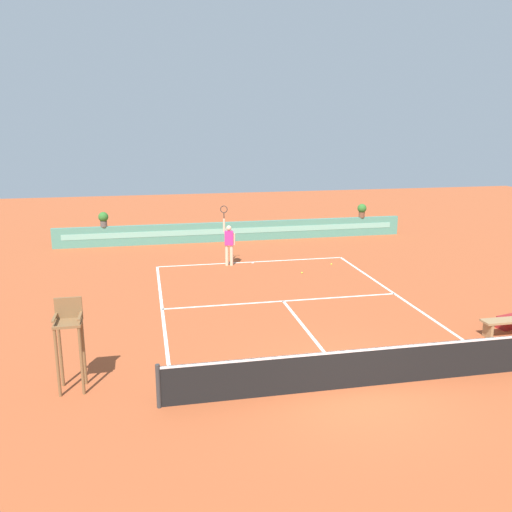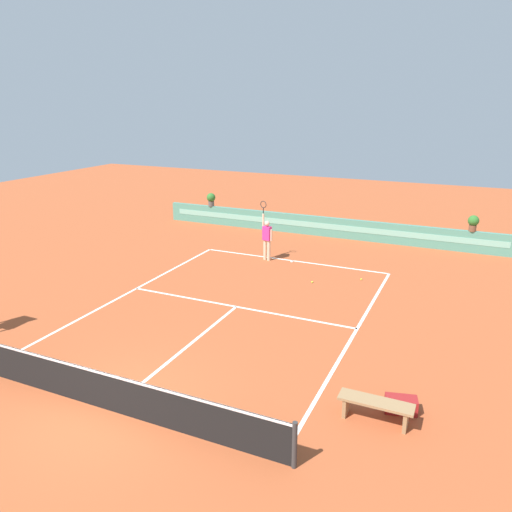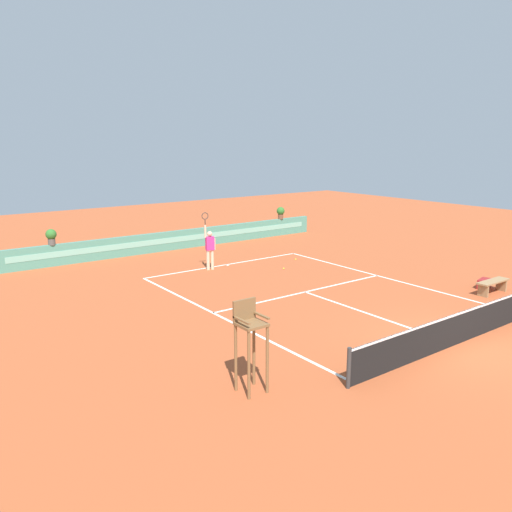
{
  "view_description": "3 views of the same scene",
  "coord_description": "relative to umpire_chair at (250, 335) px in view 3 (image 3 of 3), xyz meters",
  "views": [
    {
      "loc": [
        -4.51,
        -10.77,
        5.96
      ],
      "look_at": [
        -0.43,
        8.97,
        1.0
      ],
      "focal_mm": 38.11,
      "sensor_mm": 36.0,
      "label": 1
    },
    {
      "loc": [
        6.95,
        -7.37,
        6.65
      ],
      "look_at": [
        -0.43,
        8.97,
        1.0
      ],
      "focal_mm": 34.82,
      "sensor_mm": 36.0,
      "label": 2
    },
    {
      "loc": [
        -12.62,
        -7.5,
        5.59
      ],
      "look_at": [
        -0.43,
        8.97,
        1.0
      ],
      "focal_mm": 35.88,
      "sensor_mm": 36.0,
      "label": 3
    }
  ],
  "objects": [
    {
      "name": "bench_courtside",
      "position": [
        11.82,
        0.79,
        -0.97
      ],
      "size": [
        1.6,
        0.44,
        0.51
      ],
      "color": "#99754C",
      "rests_on": "ground"
    },
    {
      "name": "umpire_chair",
      "position": [
        0.0,
        0.0,
        0.0
      ],
      "size": [
        0.6,
        0.6,
        2.14
      ],
      "color": "brown",
      "rests_on": "ground"
    },
    {
      "name": "tennis_player",
      "position": [
        5.24,
        10.27,
        -0.29
      ],
      "size": [
        0.61,
        0.29,
        2.58
      ],
      "color": "beige",
      "rests_on": "ground"
    },
    {
      "name": "back_wall_barrier",
      "position": [
        6.31,
        15.12,
        -0.84
      ],
      "size": [
        18.0,
        0.21,
        1.0
      ],
      "color": "#4C8E7A",
      "rests_on": "ground"
    },
    {
      "name": "gear_bag",
      "position": [
        12.28,
        1.37,
        -1.16
      ],
      "size": [
        0.77,
        0.52,
        0.36
      ],
      "primitive_type": "cube",
      "rotation": [
        0.0,
        0.0,
        0.24
      ],
      "color": "maroon",
      "rests_on": "ground"
    },
    {
      "name": "potted_plant_far_left",
      "position": [
        -0.21,
        15.13,
        0.07
      ],
      "size": [
        0.48,
        0.48,
        0.72
      ],
      "color": "#514C47",
      "rests_on": "back_wall_barrier"
    },
    {
      "name": "ground_plane",
      "position": [
        6.31,
        4.74,
        -1.34
      ],
      "size": [
        60.0,
        60.0,
        0.0
      ],
      "primitive_type": "plane",
      "color": "#A84C28"
    },
    {
      "name": "tennis_ball_mid_court",
      "position": [
        9.56,
        9.45,
        -1.31
      ],
      "size": [
        0.07,
        0.07,
        0.07
      ],
      "primitive_type": "sphere",
      "color": "#CCE033",
      "rests_on": "ground"
    },
    {
      "name": "tennis_ball_near_baseline",
      "position": [
        7.93,
        8.38,
        -1.31
      ],
      "size": [
        0.07,
        0.07,
        0.07
      ],
      "primitive_type": "sphere",
      "color": "#CCE033",
      "rests_on": "ground"
    },
    {
      "name": "net",
      "position": [
        6.31,
        -1.26,
        -0.83
      ],
      "size": [
        8.92,
        0.1,
        1.0
      ],
      "color": "#333333",
      "rests_on": "ground"
    },
    {
      "name": "potted_plant_far_right",
      "position": [
        13.24,
        15.13,
        0.07
      ],
      "size": [
        0.48,
        0.48,
        0.72
      ],
      "color": "brown",
      "rests_on": "back_wall_barrier"
    },
    {
      "name": "court_lines",
      "position": [
        6.31,
        5.45,
        -1.34
      ],
      "size": [
        8.32,
        11.94,
        0.01
      ],
      "color": "white",
      "rests_on": "ground"
    }
  ]
}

